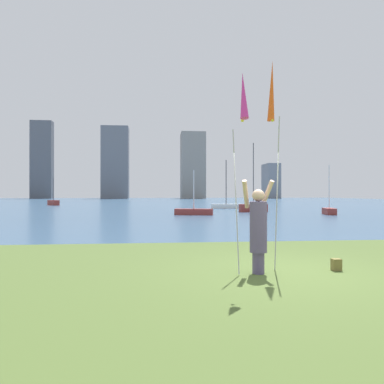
# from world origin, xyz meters

# --- Properties ---
(ground) EXTENTS (120.00, 138.00, 0.12)m
(ground) POSITION_xyz_m (0.00, 50.95, -0.06)
(ground) COLOR #475B28
(person) EXTENTS (0.71, 0.52, 1.93)m
(person) POSITION_xyz_m (-0.58, -0.12, 0.95)
(person) COLOR #594C72
(person) RESTS_ON ground
(kite_flag_left) EXTENTS (0.16, 1.11, 3.96)m
(kite_flag_left) POSITION_xyz_m (-1.02, -0.61, 3.37)
(kite_flag_left) COLOR #B2B2B7
(kite_flag_left) RESTS_ON ground
(kite_flag_right) EXTENTS (0.16, 0.65, 4.55)m
(kite_flag_right) POSITION_xyz_m (-0.14, 0.33, 3.77)
(kite_flag_right) COLOR #B2B2B7
(kite_flag_right) RESTS_ON ground
(bag) EXTENTS (0.18, 0.16, 0.25)m
(bag) POSITION_xyz_m (1.16, -0.02, 0.13)
(bag) COLOR olive
(bag) RESTS_ON ground
(sailboat_0) EXTENTS (3.21, 0.78, 5.20)m
(sailboat_0) POSITION_xyz_m (5.01, 31.41, 0.34)
(sailboat_0) COLOR white
(sailboat_0) RESTS_ON ground
(sailboat_1) EXTENTS (2.61, 0.98, 6.03)m
(sailboat_1) POSITION_xyz_m (5.93, 23.87, 0.45)
(sailboat_1) COLOR maroon
(sailboat_1) RESTS_ON ground
(sailboat_2) EXTENTS (1.13, 2.09, 3.84)m
(sailboat_2) POSITION_xyz_m (10.79, 19.73, 0.28)
(sailboat_2) COLOR maroon
(sailboat_2) RESTS_ON ground
(sailboat_3) EXTENTS (2.95, 1.36, 3.39)m
(sailboat_3) POSITION_xyz_m (0.29, 20.10, 0.27)
(sailboat_3) COLOR maroon
(sailboat_3) RESTS_ON ground
(sailboat_8) EXTENTS (2.00, 2.33, 3.65)m
(sailboat_8) POSITION_xyz_m (-16.24, 44.01, 0.37)
(sailboat_8) COLOR maroon
(sailboat_8) RESTS_ON ground
(skyline_tower_0) EXTENTS (6.27, 3.26, 23.56)m
(skyline_tower_0) POSITION_xyz_m (-36.57, 108.47, 11.78)
(skyline_tower_0) COLOR #565B66
(skyline_tower_0) RESTS_ON ground
(skyline_tower_1) EXTENTS (7.99, 5.64, 21.66)m
(skyline_tower_1) POSITION_xyz_m (-14.31, 105.59, 10.83)
(skyline_tower_1) COLOR slate
(skyline_tower_1) RESTS_ON ground
(skyline_tower_2) EXTENTS (7.41, 6.54, 20.35)m
(skyline_tower_2) POSITION_xyz_m (9.32, 105.96, 10.17)
(skyline_tower_2) COLOR gray
(skyline_tower_2) RESTS_ON ground
(skyline_tower_3) EXTENTS (4.03, 7.92, 11.05)m
(skyline_tower_3) POSITION_xyz_m (34.85, 107.80, 5.52)
(skyline_tower_3) COLOR gray
(skyline_tower_3) RESTS_ON ground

